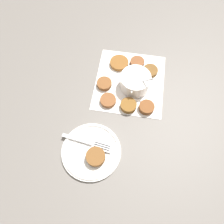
% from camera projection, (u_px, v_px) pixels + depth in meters
% --- Properties ---
extents(ground_plane, '(4.00, 4.00, 0.00)m').
position_uv_depth(ground_plane, '(136.00, 82.00, 0.86)').
color(ground_plane, '#605B56').
extents(napkin, '(0.32, 0.30, 0.00)m').
position_uv_depth(napkin, '(130.00, 82.00, 0.86)').
color(napkin, white).
rests_on(napkin, ground_plane).
extents(sauce_bowl, '(0.12, 0.12, 0.10)m').
position_uv_depth(sauce_bowl, '(134.00, 82.00, 0.82)').
color(sauce_bowl, white).
rests_on(sauce_bowl, napkin).
extents(fritter_0, '(0.06, 0.06, 0.02)m').
position_uv_depth(fritter_0, '(104.00, 84.00, 0.84)').
color(fritter_0, brown).
rests_on(fritter_0, napkin).
extents(fritter_1, '(0.07, 0.07, 0.01)m').
position_uv_depth(fritter_1, '(119.00, 63.00, 0.89)').
color(fritter_1, brown).
rests_on(fritter_1, napkin).
extents(fritter_2, '(0.06, 0.06, 0.01)m').
position_uv_depth(fritter_2, '(137.00, 62.00, 0.89)').
color(fritter_2, brown).
rests_on(fritter_2, napkin).
extents(fritter_3, '(0.06, 0.06, 0.02)m').
position_uv_depth(fritter_3, '(129.00, 106.00, 0.80)').
color(fritter_3, brown).
rests_on(fritter_3, napkin).
extents(fritter_4, '(0.06, 0.06, 0.01)m').
position_uv_depth(fritter_4, '(150.00, 71.00, 0.87)').
color(fritter_4, brown).
rests_on(fritter_4, napkin).
extents(fritter_5, '(0.06, 0.06, 0.02)m').
position_uv_depth(fritter_5, '(147.00, 107.00, 0.80)').
color(fritter_5, brown).
rests_on(fritter_5, napkin).
extents(fritter_6, '(0.06, 0.06, 0.02)m').
position_uv_depth(fritter_6, '(108.00, 100.00, 0.81)').
color(fritter_6, brown).
rests_on(fritter_6, napkin).
extents(serving_plate, '(0.20, 0.20, 0.02)m').
position_uv_depth(serving_plate, '(91.00, 151.00, 0.73)').
color(serving_plate, white).
rests_on(serving_plate, ground_plane).
extents(fritter_on_plate, '(0.06, 0.06, 0.02)m').
position_uv_depth(fritter_on_plate, '(96.00, 157.00, 0.70)').
color(fritter_on_plate, brown).
rests_on(fritter_on_plate, serving_plate).
extents(fork, '(0.03, 0.18, 0.00)m').
position_uv_depth(fork, '(92.00, 144.00, 0.73)').
color(fork, silver).
rests_on(fork, serving_plate).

